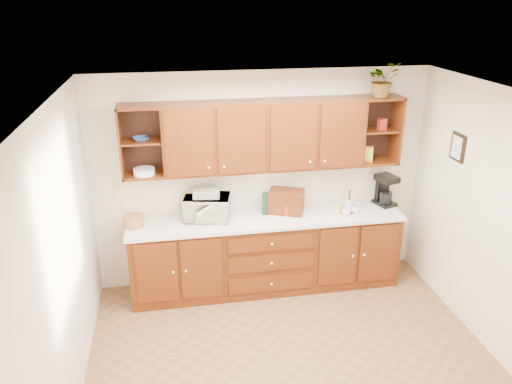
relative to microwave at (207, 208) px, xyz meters
name	(u,v)px	position (x,y,z in m)	size (l,w,h in m)	color
floor	(294,365)	(0.69, -1.51, -1.08)	(4.00, 4.00, 0.00)	brown
ceiling	(304,101)	(0.69, -1.51, 1.52)	(4.00, 4.00, 0.00)	white
back_wall	(262,179)	(0.69, 0.24, 0.22)	(4.00, 4.00, 0.00)	beige
left_wall	(62,268)	(-1.31, -1.51, 0.22)	(3.50, 3.50, 0.00)	beige
right_wall	(503,230)	(2.69, -1.51, 0.22)	(3.50, 3.50, 0.00)	beige
base_cabinets	(266,254)	(0.69, -0.06, -0.63)	(3.20, 0.60, 0.90)	#3D1B07
countertop	(267,219)	(0.69, -0.07, -0.16)	(3.24, 0.64, 0.04)	white
upper_cabinets	(265,135)	(0.70, 0.07, 0.81)	(3.20, 0.33, 0.80)	#3D1B07
undercabinet_light	(265,172)	(0.69, 0.02, 0.39)	(0.40, 0.05, 0.03)	white
framed_picture	(458,147)	(2.67, -0.61, 0.77)	(0.03, 0.24, 0.30)	black
wicker_basket	(134,221)	(-0.83, -0.05, -0.08)	(0.23, 0.23, 0.13)	#9F7842
microwave	(207,208)	(0.00, 0.00, 0.00)	(0.52, 0.35, 0.29)	silver
towel_stack	(207,193)	(0.00, 0.00, 0.19)	(0.29, 0.22, 0.09)	tan
wine_bottle	(265,204)	(0.68, 0.01, -0.01)	(0.07, 0.07, 0.27)	black
woven_tray	(194,216)	(-0.15, 0.09, -0.13)	(0.35, 0.35, 0.02)	#9F7842
bread_box	(286,201)	(0.95, 0.02, 0.00)	(0.40, 0.25, 0.28)	#3D1B07
mug_tree	(348,209)	(1.68, -0.12, -0.10)	(0.25, 0.26, 0.29)	#3D1B07
canister_red	(287,210)	(0.94, -0.05, -0.08)	(0.11, 0.11, 0.13)	#A61F18
canister_white	(348,207)	(1.67, -0.12, -0.06)	(0.09, 0.09, 0.16)	white
canister_yellow	(338,209)	(1.54, -0.11, -0.09)	(0.09, 0.09, 0.11)	gold
coffee_maker	(385,190)	(2.21, 0.07, 0.04)	(0.27, 0.31, 0.38)	black
bowl_stack	(141,139)	(-0.68, 0.06, 0.84)	(0.17, 0.17, 0.04)	navy
plate_stack	(144,172)	(-0.68, 0.03, 0.47)	(0.24, 0.24, 0.07)	white
pantry_box_yellow	(369,154)	(1.95, 0.05, 0.52)	(0.10, 0.08, 0.18)	gold
pantry_box_red	(382,124)	(2.08, 0.05, 0.88)	(0.09, 0.08, 0.13)	#A61F18
potted_plant	(383,80)	(2.02, 0.02, 1.40)	(0.35, 0.31, 0.39)	#999999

